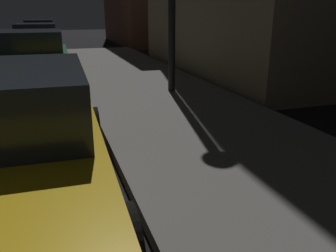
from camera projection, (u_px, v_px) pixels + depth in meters
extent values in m
cube|color=gold|center=(6.00, 160.00, 3.27)|extent=(1.89, 4.31, 0.64)
cylinder|color=black|center=(91.00, 131.00, 4.78)|extent=(0.24, 0.67, 0.66)
cylinder|color=black|center=(122.00, 251.00, 2.39)|extent=(0.24, 0.67, 0.66)
cube|color=#19592D|center=(32.00, 63.00, 9.31)|extent=(1.97, 4.06, 0.64)
cube|color=#1E2328|center=(29.00, 42.00, 9.09)|extent=(1.70, 2.07, 0.56)
cylinder|color=black|center=(2.00, 67.00, 10.25)|extent=(0.24, 0.67, 0.66)
cylinder|color=black|center=(68.00, 64.00, 10.78)|extent=(0.24, 0.67, 0.66)
cylinder|color=black|center=(71.00, 78.00, 8.53)|extent=(0.24, 0.67, 0.66)
cube|color=maroon|center=(37.00, 44.00, 14.59)|extent=(1.83, 4.51, 0.64)
cube|color=#1E2328|center=(36.00, 30.00, 14.39)|extent=(1.59, 2.08, 0.56)
cylinder|color=black|center=(18.00, 48.00, 15.66)|extent=(0.23, 0.66, 0.66)
cylinder|color=black|center=(59.00, 47.00, 16.19)|extent=(0.23, 0.66, 0.66)
cylinder|color=black|center=(12.00, 55.00, 13.15)|extent=(0.23, 0.66, 0.66)
cylinder|color=black|center=(61.00, 53.00, 13.68)|extent=(0.23, 0.66, 0.66)
cube|color=navy|center=(40.00, 35.00, 20.80)|extent=(1.82, 4.16, 0.64)
cube|color=#1E2328|center=(39.00, 25.00, 20.68)|extent=(1.59, 2.26, 0.56)
cylinder|color=black|center=(26.00, 38.00, 21.77)|extent=(0.22, 0.66, 0.66)
cylinder|color=black|center=(56.00, 37.00, 22.31)|extent=(0.22, 0.66, 0.66)
cylinder|color=black|center=(23.00, 41.00, 19.45)|extent=(0.22, 0.66, 0.66)
cylinder|color=black|center=(57.00, 40.00, 19.99)|extent=(0.22, 0.66, 0.66)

